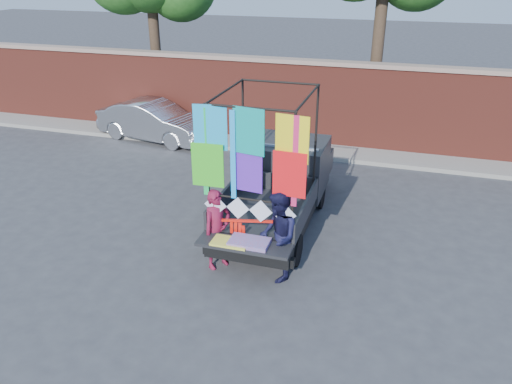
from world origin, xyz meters
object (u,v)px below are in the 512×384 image
(sedan, at_px, (154,121))
(man, at_px, (278,236))
(pickup_truck, at_px, (283,182))
(woman, at_px, (218,229))

(sedan, height_order, man, man)
(pickup_truck, relative_size, man, 2.91)
(woman, bearing_deg, pickup_truck, 19.44)
(sedan, height_order, woman, woman)
(pickup_truck, height_order, sedan, pickup_truck)
(pickup_truck, xyz_separation_m, man, (0.54, -2.47, 0.07))
(pickup_truck, relative_size, sedan, 1.32)
(sedan, distance_m, man, 8.56)
(man, bearing_deg, woman, -110.29)
(pickup_truck, distance_m, sedan, 6.49)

